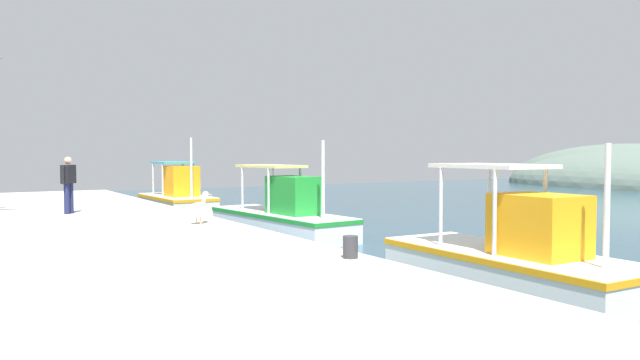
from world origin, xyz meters
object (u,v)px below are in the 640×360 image
(fishing_boat_nearest, at_px, (178,198))
(pelican, at_px, (200,208))
(fisherman_standing, at_px, (68,182))
(fishing_boat_second, at_px, (282,216))
(fishing_boat_third, at_px, (514,257))
(mooring_bollard_nearest, at_px, (350,247))

(fishing_boat_nearest, distance_m, pelican, 11.47)
(fishing_boat_nearest, relative_size, fisherman_standing, 2.87)
(fishing_boat_second, bearing_deg, fishing_boat_nearest, -176.48)
(fishing_boat_second, height_order, fisherman_standing, fishing_boat_second)
(fishing_boat_nearest, relative_size, pelican, 5.50)
(fishing_boat_third, distance_m, pelican, 7.81)
(fishing_boat_nearest, bearing_deg, fishing_boat_second, 3.52)
(fishing_boat_second, relative_size, mooring_bollard_nearest, 16.42)
(fishing_boat_third, bearing_deg, fishing_boat_second, -177.68)
(fishing_boat_second, relative_size, fisherman_standing, 3.74)
(fishing_boat_nearest, height_order, fishing_boat_third, fishing_boat_nearest)
(fishing_boat_nearest, bearing_deg, pelican, -15.12)
(fishing_boat_third, relative_size, pelican, 6.23)
(fishing_boat_nearest, xyz_separation_m, mooring_bollard_nearest, (17.18, -2.49, 0.34))
(mooring_bollard_nearest, bearing_deg, fishing_boat_second, 160.02)
(fisherman_standing, bearing_deg, fishing_boat_second, 69.23)
(fisherman_standing, height_order, mooring_bollard_nearest, fisherman_standing)
(fishing_boat_second, xyz_separation_m, fisherman_standing, (-2.26, -5.97, 1.13))
(fishing_boat_third, xyz_separation_m, mooring_bollard_nearest, (-0.63, -3.40, 0.39))
(fishing_boat_nearest, relative_size, fishing_boat_second, 0.77)
(fishing_boat_third, bearing_deg, fishing_boat_nearest, -177.09)
(fishing_boat_nearest, relative_size, mooring_bollard_nearest, 12.58)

